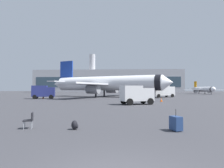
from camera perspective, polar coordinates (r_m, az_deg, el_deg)
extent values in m
cylinder|color=white|center=(53.31, -1.55, 0.21)|extent=(29.22, 14.81, 3.80)
cone|color=white|center=(48.25, 15.91, 0.44)|extent=(3.58, 4.25, 3.61)
cone|color=white|center=(62.55, -15.26, 0.01)|extent=(4.25, 4.37, 3.42)
cylinder|color=black|center=(48.66, 13.35, 0.41)|extent=(2.76, 4.12, 3.88)
cube|color=white|center=(60.96, 0.99, -0.29)|extent=(10.47, 16.63, 0.36)
cube|color=white|center=(46.82, -7.05, 0.08)|extent=(10.47, 16.63, 0.36)
cylinder|color=gray|center=(58.67, -0.01, -1.51)|extent=(3.79, 3.24, 2.20)
cylinder|color=gray|center=(48.94, -5.49, -1.51)|extent=(3.79, 3.24, 2.20)
cube|color=#193899|center=(60.79, -13.01, 3.44)|extent=(4.21, 1.99, 6.40)
cube|color=white|center=(63.45, -11.59, 0.51)|extent=(4.67, 6.54, 0.24)
cube|color=white|center=(58.45, -15.35, 0.70)|extent=(4.67, 6.54, 0.24)
cylinder|color=black|center=(49.09, 11.08, -2.89)|extent=(0.36, 0.36, 1.80)
cylinder|color=black|center=(56.35, -2.27, -2.73)|extent=(0.44, 0.44, 1.80)
cylinder|color=black|center=(52.14, -4.70, -2.83)|extent=(0.44, 0.44, 1.80)
cylinder|color=white|center=(94.87, 24.81, -1.40)|extent=(3.40, 16.69, 2.10)
cone|color=white|center=(86.93, 27.43, -1.37)|extent=(2.09, 1.48, 1.99)
cone|color=white|center=(103.17, 22.56, -1.42)|extent=(2.02, 1.91, 1.89)
cylinder|color=black|center=(88.00, 27.05, -1.38)|extent=(2.20, 0.94, 2.14)
cube|color=white|center=(97.39, 27.01, -1.47)|extent=(9.02, 3.34, 0.20)
cube|color=white|center=(93.50, 22.24, -1.53)|extent=(9.02, 3.34, 0.20)
cylinder|color=gray|center=(96.74, 26.29, -1.90)|extent=(1.35, 1.86, 1.22)
cylinder|color=gray|center=(94.07, 23.01, -1.95)|extent=(1.35, 1.86, 1.22)
cube|color=orange|center=(101.63, 22.94, -0.29)|extent=(0.39, 2.44, 3.54)
cube|color=white|center=(102.60, 23.79, -1.22)|extent=(3.42, 1.69, 0.13)
cube|color=white|center=(101.15, 21.97, -1.24)|extent=(3.42, 1.69, 0.13)
cylinder|color=black|center=(88.98, 26.72, -2.38)|extent=(0.20, 0.20, 0.99)
cylinder|color=black|center=(96.46, 25.24, -2.31)|extent=(0.24, 0.24, 0.99)
cylinder|color=black|center=(95.30, 23.82, -2.34)|extent=(0.24, 0.24, 0.99)
cube|color=navy|center=(46.06, -17.22, -2.18)|extent=(2.20, 2.56, 2.04)
cube|color=#1E232D|center=(46.00, -16.33, -1.59)|extent=(0.59, 1.93, 0.84)
cube|color=navy|center=(46.34, -20.18, -1.93)|extent=(3.59, 2.94, 2.40)
cylinder|color=black|center=(47.23, -16.96, -3.45)|extent=(0.93, 0.45, 0.90)
cylinder|color=black|center=(44.94, -17.21, -3.56)|extent=(0.93, 0.45, 0.90)
cylinder|color=black|center=(47.63, -21.00, -3.40)|extent=(0.93, 0.45, 0.90)
cylinder|color=black|center=(45.36, -21.45, -3.50)|extent=(0.93, 0.45, 0.90)
cube|color=white|center=(54.39, 16.26, -1.94)|extent=(2.52, 2.88, 2.29)
cube|color=#1E232D|center=(54.82, 16.85, -1.36)|extent=(0.97, 2.00, 0.95)
cube|color=white|center=(52.61, 13.67, -1.75)|extent=(4.93, 3.97, 2.70)
cylinder|color=black|center=(55.37, 15.43, -3.17)|extent=(0.91, 0.57, 0.90)
cylinder|color=black|center=(53.39, 17.04, -3.22)|extent=(0.91, 0.57, 0.90)
cylinder|color=black|center=(52.96, 11.79, -3.27)|extent=(0.91, 0.57, 0.90)
cylinder|color=black|center=(50.89, 13.33, -3.33)|extent=(0.91, 0.57, 0.90)
cube|color=white|center=(28.22, 9.59, -2.97)|extent=(2.39, 2.52, 1.78)
cube|color=#1E232D|center=(28.58, 10.90, -2.10)|extent=(0.76, 1.70, 0.74)
cube|color=white|center=(27.22, 5.53, -2.70)|extent=(3.20, 2.85, 2.10)
cylinder|color=black|center=(29.28, 8.99, -4.75)|extent=(0.92, 0.55, 0.90)
cylinder|color=black|center=(27.45, 11.07, -4.96)|extent=(0.92, 0.55, 0.90)
cylinder|color=black|center=(27.96, 3.40, -4.92)|extent=(0.92, 0.55, 0.90)
cylinder|color=black|center=(26.04, 5.18, -5.17)|extent=(0.92, 0.55, 0.90)
cube|color=#F2590C|center=(51.02, 6.21, -3.84)|extent=(0.44, 0.44, 0.04)
cone|color=#F2590C|center=(51.00, 6.21, -3.44)|extent=(0.36, 0.36, 0.67)
cylinder|color=white|center=(51.00, 6.21, -3.40)|extent=(0.23, 0.23, 0.10)
cube|color=#F2590C|center=(46.60, -19.27, -3.99)|extent=(0.44, 0.44, 0.04)
cone|color=#F2590C|center=(46.59, -19.26, -3.48)|extent=(0.36, 0.36, 0.80)
cylinder|color=white|center=(46.58, -19.26, -3.43)|extent=(0.23, 0.23, 0.10)
cube|color=#F2590C|center=(34.60, 14.05, -4.93)|extent=(0.44, 0.44, 0.04)
cone|color=#F2590C|center=(34.58, 14.05, -4.40)|extent=(0.36, 0.36, 0.60)
cylinder|color=white|center=(34.58, 14.05, -4.36)|extent=(0.23, 0.23, 0.10)
cube|color=navy|center=(10.75, 17.96, -10.72)|extent=(0.59, 0.74, 0.70)
cylinder|color=black|center=(10.67, 17.93, -7.91)|extent=(0.02, 0.02, 0.36)
cylinder|color=black|center=(10.99, 17.29, -12.37)|extent=(0.09, 0.06, 0.08)
cylinder|color=black|center=(10.63, 18.68, -12.73)|extent=(0.09, 0.06, 0.08)
ellipsoid|color=black|center=(10.80, -10.79, -11.52)|extent=(0.32, 0.40, 0.48)
ellipsoid|color=black|center=(10.78, -10.05, -11.93)|extent=(0.12, 0.28, 0.24)
cube|color=black|center=(11.72, -23.08, -9.64)|extent=(0.60, 0.60, 0.06)
cube|color=black|center=(11.66, -22.04, -8.61)|extent=(0.19, 0.47, 0.40)
cylinder|color=#999EA5|center=(11.60, -24.20, -10.82)|extent=(0.04, 0.04, 0.44)
cylinder|color=#999EA5|center=(11.97, -23.86, -10.52)|extent=(0.04, 0.04, 0.44)
cylinder|color=#999EA5|center=(11.54, -22.29, -10.89)|extent=(0.04, 0.04, 0.44)
cylinder|color=#999EA5|center=(11.91, -22.01, -10.59)|extent=(0.04, 0.04, 0.44)
cube|color=#B2B2B7|center=(143.27, -1.13, 0.77)|extent=(103.80, 19.01, 15.54)
cube|color=#334756|center=(133.72, -1.43, 0.60)|extent=(98.61, 0.10, 6.99)
cylinder|color=#B2B2B7|center=(145.78, -5.73, 6.18)|extent=(4.40, 4.40, 12.00)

